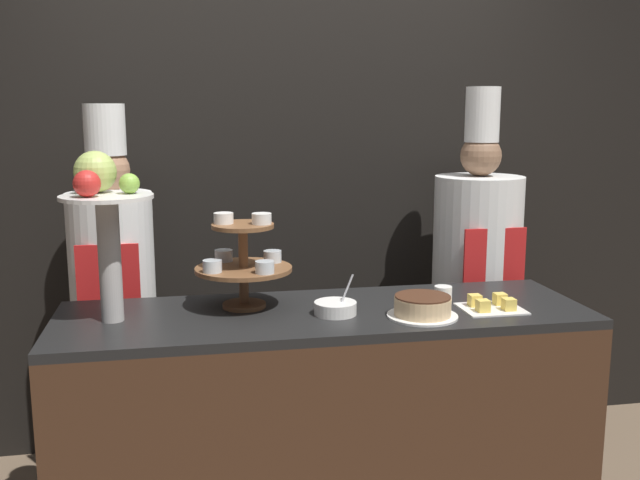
% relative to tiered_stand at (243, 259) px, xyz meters
% --- Properties ---
extents(wall_back, '(10.00, 0.06, 2.80)m').
position_rel_tiered_stand_xyz_m(wall_back, '(0.29, 0.87, 0.29)').
color(wall_back, black).
rests_on(wall_back, ground_plane).
extents(buffet_counter, '(1.98, 0.63, 0.93)m').
position_rel_tiered_stand_xyz_m(buffet_counter, '(0.29, -0.10, -0.65)').
color(buffet_counter, '#422819').
rests_on(buffet_counter, ground_plane).
extents(tiered_stand, '(0.37, 0.37, 0.36)m').
position_rel_tiered_stand_xyz_m(tiered_stand, '(0.00, 0.00, 0.00)').
color(tiered_stand, brown).
rests_on(tiered_stand, buffet_counter).
extents(fruit_pedestal, '(0.32, 0.32, 0.60)m').
position_rel_tiered_stand_xyz_m(fruit_pedestal, '(-0.49, -0.07, 0.22)').
color(fruit_pedestal, '#B2ADA8').
rests_on(fruit_pedestal, buffet_counter).
extents(cake_round, '(0.26, 0.26, 0.08)m').
position_rel_tiered_stand_xyz_m(cake_round, '(0.62, -0.25, -0.15)').
color(cake_round, white).
rests_on(cake_round, buffet_counter).
extents(cup_white, '(0.07, 0.07, 0.07)m').
position_rel_tiered_stand_xyz_m(cup_white, '(0.76, -0.10, -0.15)').
color(cup_white, white).
rests_on(cup_white, buffet_counter).
extents(cake_square_tray, '(0.23, 0.19, 0.05)m').
position_rel_tiered_stand_xyz_m(cake_square_tray, '(0.91, -0.21, -0.17)').
color(cake_square_tray, white).
rests_on(cake_square_tray, buffet_counter).
extents(serving_bowl_near, '(0.16, 0.16, 0.15)m').
position_rel_tiered_stand_xyz_m(serving_bowl_near, '(0.32, -0.16, -0.16)').
color(serving_bowl_near, white).
rests_on(serving_bowl_near, buffet_counter).
extents(chef_left, '(0.36, 0.36, 1.69)m').
position_rel_tiered_stand_xyz_m(chef_left, '(-0.53, 0.48, -0.19)').
color(chef_left, black).
rests_on(chef_left, ground_plane).
extents(chef_center_left, '(0.41, 0.41, 1.77)m').
position_rel_tiered_stand_xyz_m(chef_center_left, '(1.14, 0.48, -0.18)').
color(chef_center_left, '#28282D').
rests_on(chef_center_left, ground_plane).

